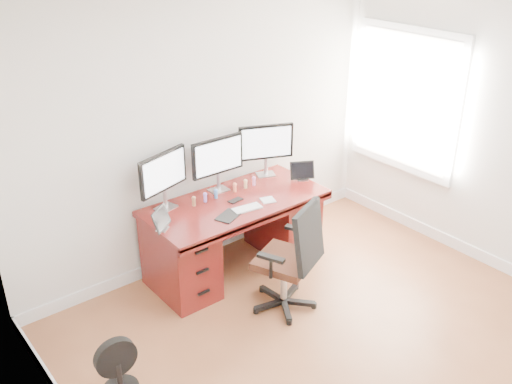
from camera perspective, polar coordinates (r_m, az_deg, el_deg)
ground at (r=4.61m, az=12.26°, el=-17.24°), size 4.50×4.50×0.00m
back_wall at (r=5.35m, az=-5.05°, el=6.61°), size 4.00×0.10×2.70m
desk at (r=5.43m, az=-2.18°, el=-4.01°), size 1.70×0.80×0.75m
office_chair at (r=4.95m, az=3.35°, el=-8.25°), size 0.71×0.71×1.02m
floor_fan at (r=4.35m, az=-13.63°, el=-16.69°), size 0.31×0.26×0.45m
monitor_left at (r=5.03m, az=-9.25°, el=1.81°), size 0.54×0.19×0.53m
monitor_center at (r=5.30m, az=-3.84°, el=3.42°), size 0.55×0.14×0.53m
monitor_right at (r=5.63m, az=1.00°, el=4.84°), size 0.52×0.25×0.53m
tablet_left at (r=4.79m, az=-9.39°, el=-2.82°), size 0.23×0.19×0.19m
tablet_right at (r=5.63m, az=4.70°, el=2.02°), size 0.24×0.17×0.19m
keyboard at (r=5.09m, az=-0.90°, el=-1.64°), size 0.28×0.15×0.01m
trackpad at (r=5.24m, az=1.19°, el=-0.82°), size 0.16×0.16×0.01m
drawing_tablet at (r=4.97m, az=-2.75°, el=-2.40°), size 0.28×0.23×0.01m
phone at (r=5.23m, az=-2.07°, el=-0.84°), size 0.15×0.09×0.01m
figurine_brown at (r=5.15m, az=-6.24°, el=-0.85°), size 0.04×0.04×0.10m
figurine_purple at (r=5.21m, az=-5.10°, el=-0.47°), size 0.04×0.04×0.10m
figurine_blue at (r=5.27m, az=-4.04°, el=-0.11°), size 0.04×0.04×0.10m
figurine_orange at (r=5.39m, az=-2.14°, el=0.53°), size 0.04×0.04×0.10m
figurine_yellow at (r=5.45m, az=-1.05°, el=0.89°), size 0.04×0.04×0.10m
figurine_pink at (r=5.51m, az=-0.22°, el=1.17°), size 0.04×0.04×0.10m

